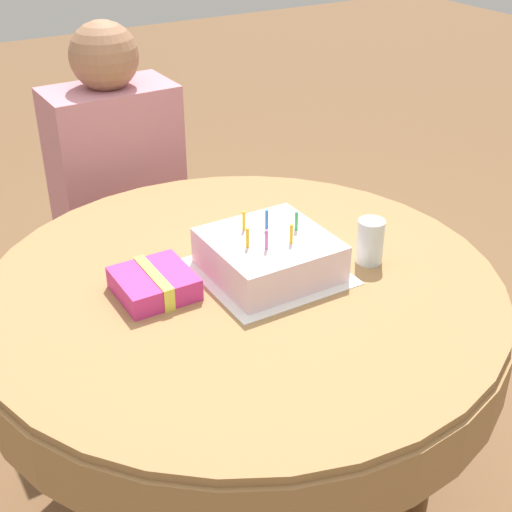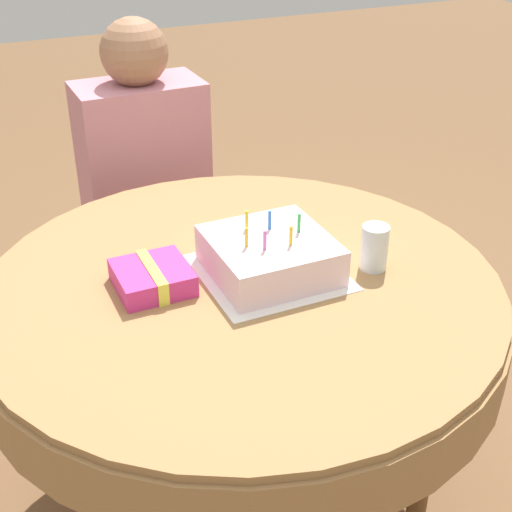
# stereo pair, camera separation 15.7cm
# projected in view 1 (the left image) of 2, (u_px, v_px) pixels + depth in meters

# --- Properties ---
(ground_plane) EXTENTS (12.00, 12.00, 0.00)m
(ground_plane) POSITION_uv_depth(u_px,v_px,m) (245.00, 501.00, 2.05)
(ground_plane) COLOR brown
(dining_table) EXTENTS (1.24, 1.24, 0.75)m
(dining_table) POSITION_uv_depth(u_px,v_px,m) (243.00, 310.00, 1.72)
(dining_table) COLOR #9E7547
(dining_table) RESTS_ON ground_plane
(chair) EXTENTS (0.41, 0.41, 0.86)m
(chair) POSITION_uv_depth(u_px,v_px,m) (115.00, 224.00, 2.55)
(chair) COLOR brown
(chair) RESTS_ON ground_plane
(person) EXTENTS (0.41, 0.33, 1.18)m
(person) POSITION_uv_depth(u_px,v_px,m) (118.00, 168.00, 2.37)
(person) COLOR #9E7051
(person) RESTS_ON ground_plane
(napkin) EXTENTS (0.32, 0.32, 0.00)m
(napkin) POSITION_uv_depth(u_px,v_px,m) (269.00, 272.00, 1.71)
(napkin) COLOR white
(napkin) RESTS_ON dining_table
(birthday_cake) EXTENTS (0.27, 0.27, 0.14)m
(birthday_cake) POSITION_uv_depth(u_px,v_px,m) (269.00, 255.00, 1.68)
(birthday_cake) COLOR silver
(birthday_cake) RESTS_ON dining_table
(drinking_glass) EXTENTS (0.07, 0.07, 0.11)m
(drinking_glass) POSITION_uv_depth(u_px,v_px,m) (370.00, 241.00, 1.72)
(drinking_glass) COLOR silver
(drinking_glass) RESTS_ON dining_table
(gift_box) EXTENTS (0.17, 0.17, 0.06)m
(gift_box) POSITION_uv_depth(u_px,v_px,m) (154.00, 283.00, 1.61)
(gift_box) COLOR #D13384
(gift_box) RESTS_ON dining_table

